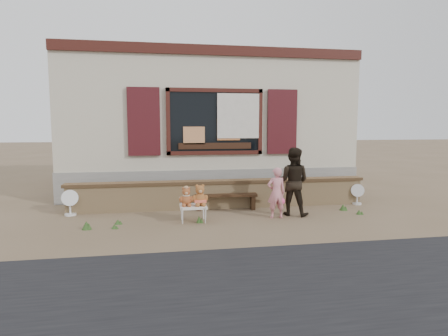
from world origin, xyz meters
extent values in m
plane|color=brown|center=(0.00, 0.00, 0.00)|extent=(80.00, 80.00, 0.00)
cube|color=#B9AC96|center=(0.00, 4.50, 2.40)|extent=(8.00, 5.00, 3.20)
cube|color=gray|center=(0.00, 4.50, 0.40)|extent=(8.04, 5.04, 0.80)
cube|color=black|center=(0.00, 1.97, 2.05)|extent=(2.30, 0.04, 1.50)
cube|color=#3C1611|center=(0.00, 1.95, 2.85)|extent=(2.50, 0.08, 0.10)
cube|color=#3C1611|center=(0.00, 1.95, 1.25)|extent=(2.50, 0.08, 0.10)
cube|color=#3C1611|center=(-1.20, 1.95, 2.05)|extent=(0.10, 0.08, 1.70)
cube|color=#3C1611|center=(1.20, 1.95, 2.05)|extent=(0.10, 0.08, 1.70)
cube|color=#3D1013|center=(-1.80, 1.94, 2.05)|extent=(0.80, 0.07, 1.70)
cube|color=#3D1013|center=(1.80, 1.94, 2.05)|extent=(0.80, 0.07, 1.70)
cube|color=beige|center=(0.60, 1.90, 2.20)|extent=(1.10, 0.02, 1.15)
cube|color=#3C1611|center=(0.00, 1.98, 3.85)|extent=(8.00, 0.12, 0.25)
cube|color=black|center=(0.00, 1.94, 1.43)|extent=(1.90, 0.06, 0.16)
cube|color=tan|center=(-0.55, 1.94, 1.70)|extent=(0.55, 0.06, 0.45)
cube|color=#E08447|center=(0.35, 1.94, 1.85)|extent=(0.60, 0.06, 0.55)
cube|color=tan|center=(0.00, 1.00, 0.30)|extent=(7.00, 0.30, 0.60)
cube|color=brown|center=(0.00, 1.00, 0.63)|extent=(7.10, 0.36, 0.07)
cube|color=black|center=(0.08, 0.80, 0.34)|extent=(1.47, 0.45, 0.05)
cube|color=black|center=(-0.56, 0.86, 0.15)|extent=(0.12, 0.28, 0.31)
cube|color=black|center=(0.71, 0.74, 0.15)|extent=(0.12, 0.28, 0.31)
cube|color=silver|center=(-0.77, -0.18, 0.31)|extent=(0.55, 0.49, 0.04)
cylinder|color=silver|center=(-1.00, -0.38, 0.15)|extent=(0.03, 0.03, 0.29)
cylinder|color=silver|center=(-0.55, -0.39, 0.15)|extent=(0.03, 0.03, 0.29)
cylinder|color=silver|center=(-1.00, 0.03, 0.15)|extent=(0.03, 0.03, 0.29)
cylinder|color=silver|center=(-0.54, 0.03, 0.15)|extent=(0.03, 0.03, 0.29)
imported|color=pink|center=(0.99, -0.17, 0.54)|extent=(0.40, 0.26, 1.08)
imported|color=black|center=(1.42, 0.03, 0.74)|extent=(0.91, 0.86, 1.48)
cylinder|color=silver|center=(-3.38, 0.80, 0.02)|extent=(0.24, 0.24, 0.04)
cylinder|color=silver|center=(-3.38, 0.80, 0.17)|extent=(0.04, 0.04, 0.31)
cylinder|color=silver|center=(-3.38, 0.80, 0.39)|extent=(0.37, 0.21, 0.35)
cylinder|color=silver|center=(3.40, 0.80, 0.02)|extent=(0.22, 0.22, 0.04)
cylinder|color=silver|center=(3.40, 0.80, 0.16)|extent=(0.04, 0.04, 0.28)
cylinder|color=silver|center=(3.40, 0.80, 0.36)|extent=(0.33, 0.22, 0.32)
cone|color=#305020|center=(-2.27, -0.13, 0.05)|extent=(0.14, 0.14, 0.09)
cone|color=#305020|center=(2.90, -0.19, 0.05)|extent=(0.13, 0.13, 0.10)
cone|color=#305020|center=(-2.30, -0.46, 0.04)|extent=(0.11, 0.11, 0.08)
cone|color=#305020|center=(-2.82, -0.42, 0.08)|extent=(0.17, 0.17, 0.16)
cone|color=#305020|center=(-0.67, -0.31, 0.07)|extent=(0.11, 0.11, 0.14)
cone|color=#305020|center=(2.74, 0.25, 0.07)|extent=(0.16, 0.16, 0.14)
camera|label=1|loc=(-1.43, -7.66, 1.95)|focal=30.00mm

